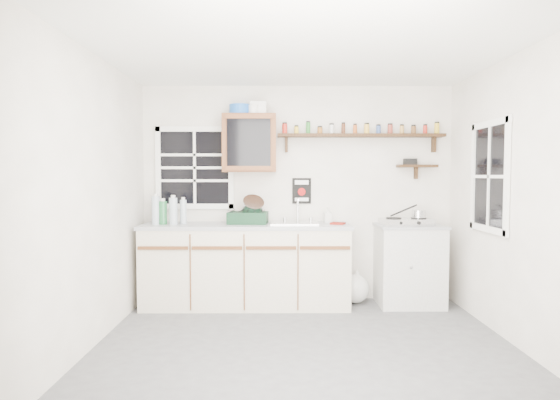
# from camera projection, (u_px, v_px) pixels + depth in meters

# --- Properties ---
(room) EXTENTS (3.64, 3.24, 2.54)m
(room) POSITION_uv_depth(u_px,v_px,m) (305.00, 201.00, 3.89)
(room) COLOR #49494B
(room) RESTS_ON ground
(main_cabinet) EXTENTS (2.31, 0.63, 0.92)m
(main_cabinet) POSITION_uv_depth(u_px,v_px,m) (246.00, 265.00, 5.23)
(main_cabinet) COLOR beige
(main_cabinet) RESTS_ON floor
(right_cabinet) EXTENTS (0.73, 0.57, 0.91)m
(right_cabinet) POSITION_uv_depth(u_px,v_px,m) (409.00, 265.00, 5.26)
(right_cabinet) COLOR #B7B7B0
(right_cabinet) RESTS_ON floor
(sink) EXTENTS (0.52, 0.44, 0.29)m
(sink) POSITION_uv_depth(u_px,v_px,m) (294.00, 223.00, 5.21)
(sink) COLOR silver
(sink) RESTS_ON main_cabinet
(upper_cabinet) EXTENTS (0.60, 0.32, 0.65)m
(upper_cabinet) POSITION_uv_depth(u_px,v_px,m) (250.00, 143.00, 5.30)
(upper_cabinet) COLOR #5A3016
(upper_cabinet) RESTS_ON wall_back
(upper_cabinet_clutter) EXTENTS (0.42, 0.24, 0.14)m
(upper_cabinet_clutter) POSITION_uv_depth(u_px,v_px,m) (248.00, 109.00, 5.28)
(upper_cabinet_clutter) COLOR blue
(upper_cabinet_clutter) RESTS_ON upper_cabinet
(spice_shelf) EXTENTS (1.91, 0.18, 0.35)m
(spice_shelf) POSITION_uv_depth(u_px,v_px,m) (361.00, 134.00, 5.37)
(spice_shelf) COLOR black
(spice_shelf) RESTS_ON wall_back
(secondary_shelf) EXTENTS (0.45, 0.16, 0.24)m
(secondary_shelf) POSITION_uv_depth(u_px,v_px,m) (415.00, 165.00, 5.40)
(secondary_shelf) COLOR black
(secondary_shelf) RESTS_ON wall_back
(warning_sign) EXTENTS (0.22, 0.02, 0.30)m
(warning_sign) POSITION_uv_depth(u_px,v_px,m) (302.00, 191.00, 5.47)
(warning_sign) COLOR black
(warning_sign) RESTS_ON wall_back
(window_back) EXTENTS (0.93, 0.03, 0.98)m
(window_back) POSITION_uv_depth(u_px,v_px,m) (195.00, 168.00, 5.45)
(window_back) COLOR black
(window_back) RESTS_ON wall_back
(window_right) EXTENTS (0.03, 0.78, 1.08)m
(window_right) POSITION_uv_depth(u_px,v_px,m) (490.00, 177.00, 4.44)
(window_right) COLOR black
(window_right) RESTS_ON wall_back
(water_bottles) EXTENTS (0.37, 0.15, 0.34)m
(water_bottles) POSITION_uv_depth(u_px,v_px,m) (167.00, 211.00, 5.17)
(water_bottles) COLOR #A3B4BF
(water_bottles) RESTS_ON main_cabinet
(dish_rack) EXTENTS (0.46, 0.36, 0.33)m
(dish_rack) POSITION_uv_depth(u_px,v_px,m) (249.00, 214.00, 5.25)
(dish_rack) COLOR black
(dish_rack) RESTS_ON main_cabinet
(soap_bottle) EXTENTS (0.09, 0.09, 0.18)m
(soap_bottle) POSITION_uv_depth(u_px,v_px,m) (327.00, 215.00, 5.32)
(soap_bottle) COLOR white
(soap_bottle) RESTS_ON main_cabinet
(rag) EXTENTS (0.18, 0.17, 0.02)m
(rag) POSITION_uv_depth(u_px,v_px,m) (338.00, 223.00, 5.17)
(rag) COLOR maroon
(rag) RESTS_ON main_cabinet
(hotplate) EXTENTS (0.58, 0.34, 0.08)m
(hotplate) POSITION_uv_depth(u_px,v_px,m) (406.00, 221.00, 5.22)
(hotplate) COLOR silver
(hotplate) RESTS_ON right_cabinet
(saucepan) EXTENTS (0.37, 0.22, 0.16)m
(saucepan) POSITION_uv_depth(u_px,v_px,m) (418.00, 214.00, 5.22)
(saucepan) COLOR silver
(saucepan) RESTS_ON hotplate
(trash_bag) EXTENTS (0.36, 0.33, 0.41)m
(trash_bag) POSITION_uv_depth(u_px,v_px,m) (356.00, 288.00, 5.32)
(trash_bag) COLOR silver
(trash_bag) RESTS_ON floor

